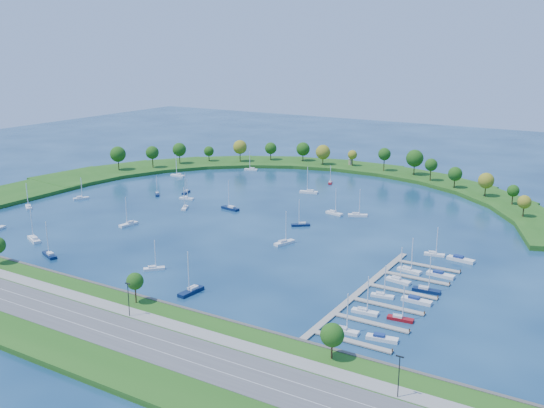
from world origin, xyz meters
The scene contains 38 objects.
ground centered at (0.00, 0.00, 0.00)m, with size 700.00×700.00×0.00m, color #072443.
south_shoreline centered at (0.03, -122.88, 1.00)m, with size 420.00×43.10×11.60m.
breakwater centered at (-46.33, 48.72, 0.99)m, with size 286.74×247.64×2.00m.
breakwater_trees centered at (-22.97, 87.14, 10.64)m, with size 235.11×92.04×14.83m.
harbor_tower centered at (-6.50, 119.16, 4.07)m, with size 2.60×2.60×4.04m.
dock_system centered at (85.30, -61.00, 0.35)m, with size 24.28×82.00×1.60m.
moored_boat_0 centered at (8.34, -80.40, 0.88)m, with size 6.59×6.78×10.86m.
moored_boat_1 centered at (-44.52, 3.25, 0.87)m, with size 7.59×3.67×10.76m.
moored_boat_2 centered at (-37.24, -45.45, 0.93)m, with size 3.89×9.02×12.83m.
moored_boat_3 centered at (-52.96, 13.43, 0.88)m, with size 4.29×7.76×11.00m.
moored_boat_4 centered at (-33.54, -11.58, 0.88)m, with size 5.32×7.62×11.01m.
moored_boat_5 centered at (2.08, 73.03, 0.86)m, with size 4.39×7.10×10.12m.
moored_boat_6 centered at (27.02, -7.39, 0.90)m, with size 7.71×6.69×11.79m.
moored_boat_7 centered at (-34.21, -90.04, 0.95)m, with size 9.39×5.63×13.35m.
moored_boat_8 centered at (-83.04, 43.10, 0.93)m, with size 8.93×3.18×12.88m.
moored_boat_9 centered at (-54.55, -80.85, 0.98)m, with size 10.11×6.41×14.43m.
moored_boat_10 centered at (32.34, -89.89, 0.98)m, with size 3.58×9.89×14.23m.
moored_boat_11 centered at (33.30, -32.37, 0.95)m, with size 5.43×9.40×13.33m.
moored_boat_12 centered at (2.44, 46.72, 0.97)m, with size 9.90×5.03×14.01m.
moored_boat_13 centered at (-98.41, -49.27, 0.91)m, with size 8.22×6.37×12.14m.
moored_boat_15 centered at (-55.67, 80.18, 0.90)m, with size 8.44×4.65×11.95m.
moored_boat_16 centered at (-90.41, -24.09, 0.88)m, with size 5.59×7.62×11.12m.
moored_boat_17 centered at (-62.98, 2.23, 0.86)m, with size 6.26×6.47×10.33m.
moored_boat_18 centered at (31.48, 16.70, 0.92)m, with size 8.84×4.18×12.54m.
moored_boat_19 centered at (-14.31, -1.31, 0.98)m, with size 9.99×4.32×14.21m.
moored_boat_20 centered at (42.05, 19.19, 0.93)m, with size 8.89×6.10×12.83m.
docked_boat_0 centered at (85.52, -89.66, 0.90)m, with size 8.09×2.81×11.69m.
docked_boat_1 centered at (95.98, -88.56, 0.64)m, with size 8.83×3.82×1.74m.
docked_boat_2 centered at (85.52, -75.30, 0.90)m, with size 8.15×2.89×11.75m.
docked_boat_3 centered at (96.03, -74.34, 0.88)m, with size 7.75×2.85×11.14m.
docked_boat_4 centered at (85.54, -61.41, 0.87)m, with size 7.46×3.13×10.62m.
docked_boat_5 centered at (95.96, -59.72, 0.70)m, with size 9.35×2.71×1.90m.
docked_boat_6 centered at (85.51, -47.01, 0.92)m, with size 8.72×3.54×12.45m.
docked_boat_7 centered at (96.01, -50.24, 0.94)m, with size 8.99×3.14×12.97m.
docked_boat_8 centered at (85.51, -36.11, 0.92)m, with size 8.75×3.52×12.50m.
docked_boat_9 centered at (95.96, -34.62, 0.71)m, with size 9.58×3.17×1.93m.
docked_boat_10 centered at (87.93, -14.94, 0.88)m, with size 7.76×3.25×11.06m.
docked_boat_11 centered at (97.86, -15.82, 0.74)m, with size 10.09×3.83×2.01m.
Camera 1 is at (148.66, -232.54, 77.97)m, focal length 40.77 mm.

